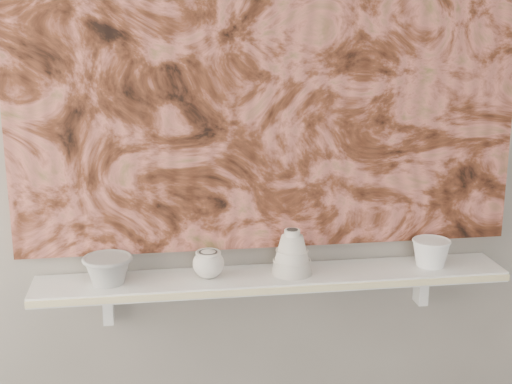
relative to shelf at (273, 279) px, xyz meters
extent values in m
plane|color=gray|center=(0.00, 0.09, 0.44)|extent=(3.60, 0.00, 3.60)
cube|color=white|center=(0.00, 0.00, 0.00)|extent=(1.40, 0.18, 0.03)
cube|color=beige|center=(0.00, -0.09, 0.00)|extent=(1.40, 0.01, 0.02)
cube|color=white|center=(-0.49, 0.06, -0.07)|extent=(0.03, 0.06, 0.12)
cube|color=white|center=(0.49, 0.06, -0.07)|extent=(0.03, 0.06, 0.12)
cube|color=#5C2C1A|center=(0.00, 0.08, 0.62)|extent=(1.50, 0.02, 1.10)
cube|color=black|center=(0.45, 0.07, 0.32)|extent=(0.09, 0.00, 0.08)
camera|label=1|loc=(-0.34, -1.96, 0.78)|focal=50.00mm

